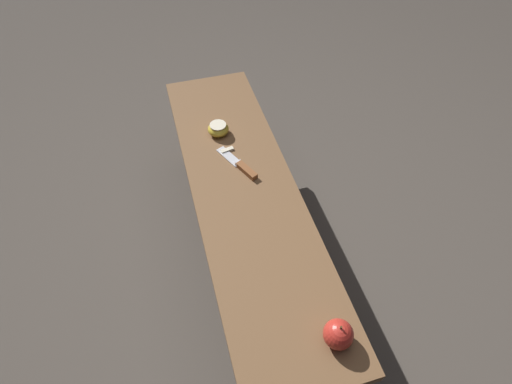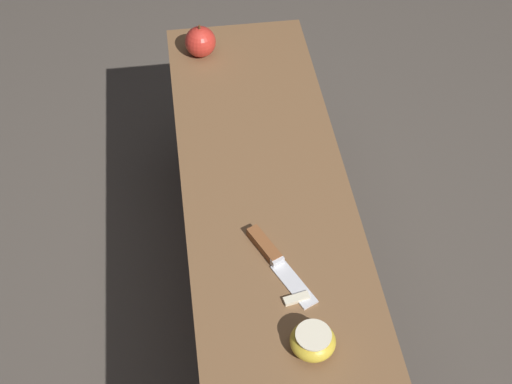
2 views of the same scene
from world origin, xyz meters
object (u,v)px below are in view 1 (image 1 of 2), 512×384
object	(u,v)px
apple_whole	(338,334)
apple_cut	(218,129)
knife	(242,167)
wooden_bench	(245,202)

from	to	relation	value
apple_whole	apple_cut	bearing A→B (deg)	-172.12
knife	wooden_bench	bearing A→B (deg)	145.68
wooden_bench	knife	world-z (taller)	knife
apple_whole	knife	bearing A→B (deg)	-173.14
apple_cut	knife	bearing A→B (deg)	11.12
wooden_bench	knife	xyz separation A→B (m)	(-0.09, 0.02, 0.08)
knife	apple_cut	distance (m)	0.21
wooden_bench	apple_whole	size ratio (longest dim) A/B	15.52
knife	apple_cut	world-z (taller)	apple_cut
wooden_bench	knife	distance (m)	0.13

